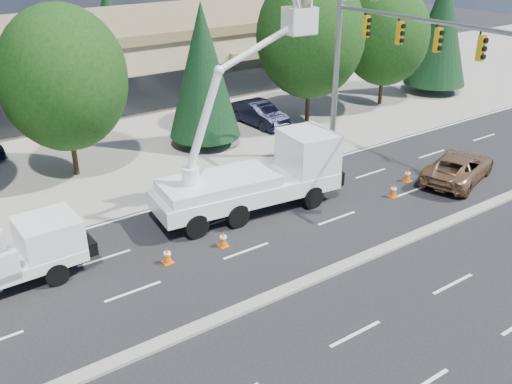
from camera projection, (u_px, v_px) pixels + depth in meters
ground at (295, 288)px, 21.06m from camera, size 140.00×140.00×0.00m
concrete_apron at (97, 137)px, 35.88m from camera, size 140.00×22.00×0.01m
road_median at (295, 286)px, 21.04m from camera, size 120.00×0.55×0.12m
strip_mall at (43, 64)px, 42.07m from camera, size 50.40×15.40×5.50m
tree_front_d at (63, 79)px, 28.41m from camera, size 6.40×6.40×8.88m
tree_front_e at (203, 71)px, 32.85m from camera, size 4.26×4.26×8.40m
tree_front_f at (310, 36)px, 36.48m from camera, size 7.02×7.02×9.74m
tree_front_g at (386, 36)px, 40.42m from camera, size 6.15×6.15×8.53m
tree_front_h at (441, 27)px, 43.51m from camera, size 4.75×4.75×9.37m
tree_back_c at (108, 17)px, 55.69m from camera, size 3.71×3.71×7.32m
signal_mast at (366, 57)px, 28.90m from camera, size 2.76×10.16×9.00m
utility_pickup at (13, 262)px, 20.94m from camera, size 5.94×2.46×2.26m
bucket_truck at (263, 165)px, 26.18m from camera, size 9.00×3.64×9.97m
traffic_cone_b at (167, 255)px, 22.48m from camera, size 0.40×0.40×0.70m
traffic_cone_c at (223, 239)px, 23.64m from camera, size 0.40×0.40×0.70m
traffic_cone_d at (394, 190)px, 27.95m from camera, size 0.40×0.40×0.70m
traffic_cone_e at (408, 175)px, 29.67m from camera, size 0.40×0.40×0.70m
minivan at (458, 167)px, 29.60m from camera, size 5.83×3.98×1.48m
parked_car_east at (259, 113)px, 37.82m from camera, size 1.96×4.83×1.56m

